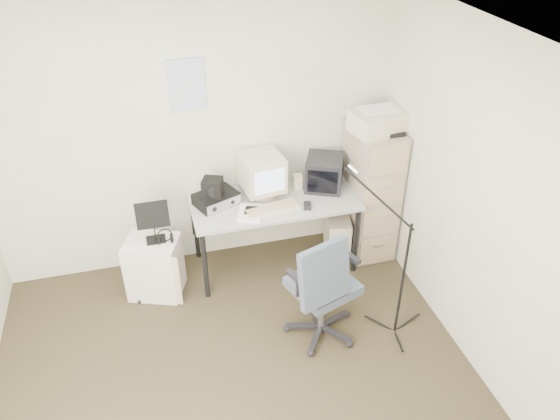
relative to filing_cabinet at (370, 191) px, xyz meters
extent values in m
cube|color=#342E17|center=(-1.58, -1.48, -0.66)|extent=(3.60, 3.60, 0.01)
cube|color=white|center=(-1.58, -1.48, 1.85)|extent=(3.60, 3.60, 0.01)
cube|color=silver|center=(-1.58, 0.32, 0.60)|extent=(3.60, 0.02, 2.50)
cube|color=silver|center=(0.22, -1.48, 0.60)|extent=(0.02, 3.60, 2.50)
cube|color=white|center=(-1.60, 0.31, 1.10)|extent=(0.30, 0.02, 0.44)
cube|color=gray|center=(0.00, 0.00, 0.00)|extent=(0.40, 0.60, 1.30)
cube|color=beige|center=(0.00, -0.05, 0.74)|extent=(0.54, 0.42, 0.19)
cube|color=#B6B6B6|center=(-0.95, -0.03, -0.29)|extent=(1.50, 0.70, 0.73)
cube|color=beige|center=(-1.03, 0.09, 0.28)|extent=(0.40, 0.41, 0.39)
cube|color=black|center=(-0.44, 0.07, 0.23)|extent=(0.44, 0.45, 0.30)
cube|color=beige|center=(-0.69, 0.10, 0.15)|extent=(0.08, 0.08, 0.14)
cube|color=beige|center=(-1.02, -0.20, 0.09)|extent=(0.51, 0.24, 0.03)
cube|color=black|center=(-0.70, -0.23, 0.10)|extent=(0.09, 0.12, 0.03)
cube|color=black|center=(-1.46, 0.04, 0.13)|extent=(0.44, 0.38, 0.10)
cube|color=black|center=(-1.49, 0.01, 0.27)|extent=(0.21, 0.21, 0.17)
cube|color=white|center=(-1.21, -0.19, 0.09)|extent=(0.29, 0.33, 0.02)
cube|color=beige|center=(-0.31, -0.02, -0.43)|extent=(0.32, 0.51, 0.44)
cube|color=slate|center=(-0.81, -1.01, -0.13)|extent=(0.77, 0.77, 1.04)
cube|color=silver|center=(-2.08, -0.14, -0.37)|extent=(0.55, 0.49, 0.56)
cube|color=black|center=(-2.03, -0.13, 0.11)|extent=(0.31, 0.24, 0.40)
torus|color=black|center=(-1.95, -0.18, -0.05)|extent=(0.19, 0.19, 0.03)
cylinder|color=black|center=(-0.20, -1.16, 0.06)|extent=(0.03, 0.03, 1.42)
camera|label=1|loc=(-1.99, -4.06, 2.71)|focal=35.00mm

